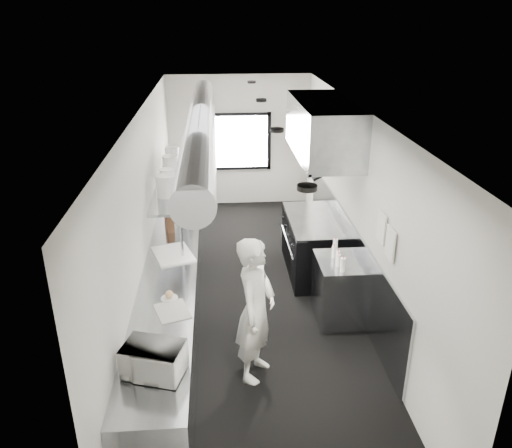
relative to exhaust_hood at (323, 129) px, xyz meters
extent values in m
cube|color=black|center=(-1.10, -0.70, -2.39)|extent=(3.00, 8.00, 0.01)
cube|color=silver|center=(-1.10, -0.70, 0.41)|extent=(3.00, 8.00, 0.01)
cube|color=beige|center=(-1.10, 3.30, -0.99)|extent=(3.00, 0.02, 2.80)
cube|color=beige|center=(-1.10, -4.70, -0.99)|extent=(3.00, 0.02, 2.80)
cube|color=beige|center=(-2.60, -0.70, -0.99)|extent=(0.02, 8.00, 2.80)
cube|color=beige|center=(0.40, -0.70, -0.99)|extent=(0.02, 8.00, 2.80)
cube|color=gray|center=(0.38, -0.40, -1.84)|extent=(0.03, 5.50, 1.10)
cylinder|color=#95979D|center=(-1.80, -0.30, 0.16)|extent=(0.40, 6.40, 0.40)
cube|color=white|center=(-1.10, 3.26, -0.99)|extent=(1.20, 0.03, 1.10)
cube|color=black|center=(-1.10, 3.28, -0.42)|extent=(1.36, 0.03, 0.08)
cube|color=black|center=(-1.10, 3.28, -1.57)|extent=(1.36, 0.03, 0.08)
cube|color=black|center=(-1.74, 3.28, -0.99)|extent=(0.08, 0.03, 1.25)
cube|color=black|center=(-0.46, 3.28, -0.99)|extent=(0.08, 0.03, 1.25)
cube|color=gray|center=(0.00, 0.00, 0.01)|extent=(0.80, 2.20, 0.80)
cube|color=gray|center=(-0.38, 0.00, -0.38)|extent=(0.05, 2.20, 0.05)
cube|color=black|center=(-0.08, 0.00, -0.33)|extent=(0.50, 2.10, 0.28)
cube|color=gray|center=(-2.25, -1.20, -1.94)|extent=(0.70, 6.00, 0.90)
cube|color=gray|center=(-2.30, 0.30, -0.84)|extent=(0.45, 3.00, 0.04)
cylinder|color=gray|center=(-2.10, -1.10, -1.17)|extent=(0.04, 0.04, 0.66)
cylinder|color=gray|center=(-2.10, 0.30, -1.17)|extent=(0.04, 0.04, 0.66)
cylinder|color=gray|center=(-2.10, 1.70, -1.17)|extent=(0.04, 0.04, 0.66)
cube|color=black|center=(-0.05, 0.00, -1.94)|extent=(0.85, 1.60, 0.90)
cube|color=gray|center=(-0.05, 0.00, -1.47)|extent=(0.85, 1.60, 0.04)
cube|color=gray|center=(-0.46, 0.00, -1.94)|extent=(0.03, 1.55, 0.80)
cylinder|color=gray|center=(-0.49, 0.00, -1.84)|extent=(0.03, 1.30, 0.03)
cube|color=gray|center=(0.05, -1.40, -1.94)|extent=(0.65, 0.80, 0.90)
cube|color=gray|center=(-2.25, 2.50, -1.94)|extent=(0.70, 1.20, 0.90)
cube|color=white|center=(0.37, -1.90, -0.79)|extent=(0.02, 0.28, 0.38)
cube|color=white|center=(0.37, -2.25, -0.84)|extent=(0.02, 0.28, 0.38)
imported|color=silver|center=(-1.20, -2.49, -1.50)|extent=(0.65, 0.76, 1.78)
imported|color=white|center=(-2.23, -3.50, -1.34)|extent=(0.60, 0.52, 0.31)
cylinder|color=silver|center=(-2.37, -3.44, -1.45)|extent=(0.16, 0.16, 0.09)
cylinder|color=silver|center=(-2.38, -3.17, -1.44)|extent=(0.19, 0.19, 0.11)
cube|color=white|center=(-2.14, -2.46, -1.49)|extent=(0.47, 0.52, 0.01)
cylinder|color=silver|center=(-2.19, -2.19, -1.48)|extent=(0.22, 0.22, 0.02)
sphere|color=#E0AB75|center=(-2.19, -2.19, -1.43)|extent=(0.09, 0.09, 0.09)
cube|color=white|center=(-2.23, -1.03, -1.48)|extent=(0.67, 0.77, 0.02)
cube|color=#522D1D|center=(-2.34, -0.18, -1.37)|extent=(0.16, 0.24, 0.24)
cylinder|color=silver|center=(-2.32, -0.50, -0.66)|extent=(0.30, 0.30, 0.31)
cylinder|color=silver|center=(-2.32, -0.12, -0.68)|extent=(0.23, 0.23, 0.29)
cylinder|color=silver|center=(-2.32, 0.40, -0.65)|extent=(0.31, 0.31, 0.35)
cylinder|color=silver|center=(-2.32, 0.90, -0.64)|extent=(0.26, 0.26, 0.36)
cylinder|color=white|center=(-0.01, -1.69, -1.39)|extent=(0.07, 0.07, 0.19)
cylinder|color=white|center=(-0.03, -1.54, -1.40)|extent=(0.06, 0.06, 0.17)
cylinder|color=white|center=(-0.01, -1.41, -1.41)|extent=(0.07, 0.07, 0.16)
cylinder|color=white|center=(-0.03, -1.28, -1.41)|extent=(0.07, 0.07, 0.17)
cylinder|color=white|center=(0.02, -1.12, -1.39)|extent=(0.07, 0.07, 0.19)
camera|label=1|loc=(-1.59, -7.38, 1.67)|focal=35.59mm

